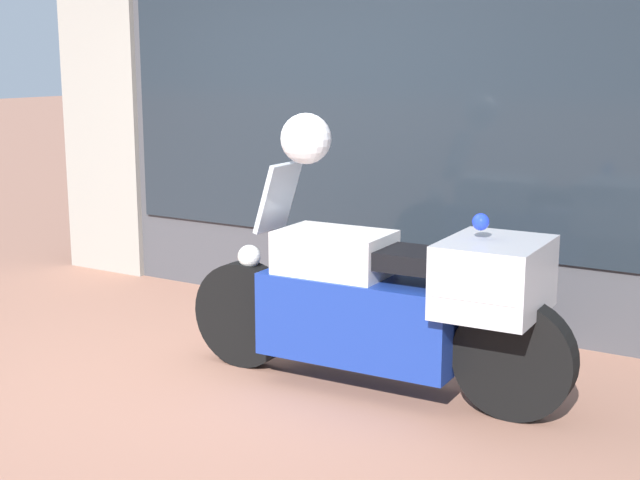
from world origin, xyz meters
The scene contains 5 objects.
ground_plane centered at (0.00, 0.00, 0.00)m, with size 60.00×60.00×0.00m, color #9E6B56.
shop_building centered at (-0.38, 2.00, 1.71)m, with size 5.43×0.55×3.40m.
window_display centered at (0.34, 2.03, 0.48)m, with size 4.15×0.30×2.02m.
paramedic_motorcycle centered at (1.19, 0.46, 0.54)m, with size 2.33×0.65×1.27m.
white_helmet centered at (0.65, 0.44, 1.41)m, with size 0.29×0.29×0.29m, color white.
Camera 1 is at (3.34, -3.79, 1.86)m, focal length 50.00 mm.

